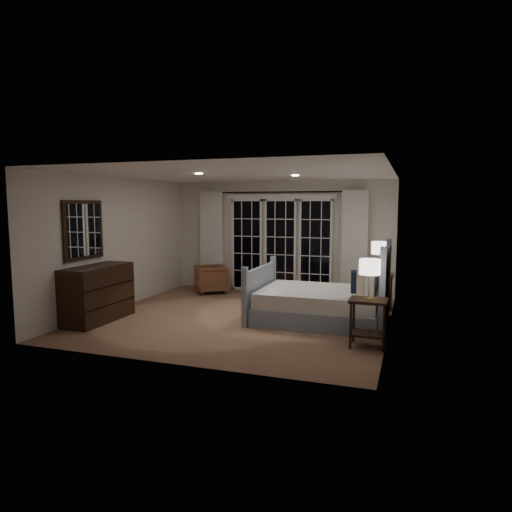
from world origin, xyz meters
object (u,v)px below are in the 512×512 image
(armchair, at_px, (211,279))
(dresser, at_px, (98,293))
(lamp_left, at_px, (370,267))
(lamp_right, at_px, (380,248))
(nightstand_left, at_px, (368,315))
(nightstand_right, at_px, (379,286))
(bed, at_px, (324,302))

(armchair, distance_m, dresser, 3.01)
(lamp_left, height_order, armchair, lamp_left)
(lamp_left, distance_m, lamp_right, 2.43)
(nightstand_left, height_order, lamp_right, lamp_right)
(nightstand_right, height_order, armchair, nightstand_right)
(bed, bearing_deg, dresser, -161.49)
(bed, bearing_deg, lamp_right, 56.39)
(lamp_left, height_order, lamp_right, lamp_right)
(bed, height_order, nightstand_right, bed)
(nightstand_left, distance_m, armchair, 4.70)
(armchair, height_order, dresser, dresser)
(nightstand_right, distance_m, dresser, 5.10)
(lamp_right, height_order, armchair, lamp_right)
(nightstand_right, bearing_deg, armchair, 173.11)
(dresser, bearing_deg, armchair, 74.90)
(bed, xyz_separation_m, nightstand_right, (0.82, 1.23, 0.12))
(nightstand_right, height_order, lamp_right, lamp_right)
(bed, height_order, lamp_right, lamp_right)
(bed, distance_m, armchair, 3.32)
(lamp_left, bearing_deg, nightstand_right, 90.70)
(nightstand_left, bearing_deg, armchair, 142.27)
(bed, relative_size, dresser, 1.64)
(bed, distance_m, dresser, 3.85)
(nightstand_right, bearing_deg, nightstand_left, -89.30)
(lamp_right, bearing_deg, dresser, -151.21)
(lamp_right, xyz_separation_m, dresser, (-4.47, -2.45, -0.69))
(lamp_right, height_order, dresser, lamp_right)
(bed, xyz_separation_m, nightstand_left, (0.85, -1.20, 0.12))
(dresser, bearing_deg, bed, 18.51)
(lamp_left, bearing_deg, armchair, 142.27)
(lamp_right, distance_m, dresser, 5.14)
(armchair, bearing_deg, bed, 23.10)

